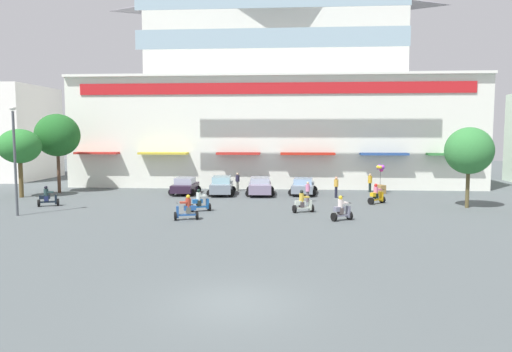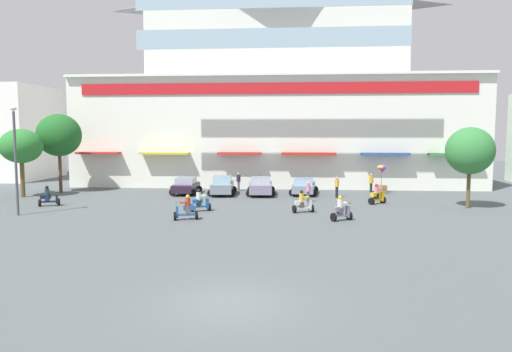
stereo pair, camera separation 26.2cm
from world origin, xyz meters
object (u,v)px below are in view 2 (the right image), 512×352
(plaza_tree_2, at_px, (59,135))
(scooter_rider_3, at_px, (49,198))
(parked_car_1, at_px, (222,186))
(scooter_rider_1, at_px, (341,210))
(scooter_rider_7, at_px, (200,202))
(parked_car_3, at_px, (304,186))
(pedestrian_0, at_px, (308,190))
(scooter_rider_0, at_px, (186,209))
(scooter_rider_5, at_px, (303,203))
(parked_car_0, at_px, (186,186))
(scooter_rider_6, at_px, (377,195))
(plaza_tree_0, at_px, (21,146))
(balloon_vendor_cart, at_px, (381,180))
(plaza_tree_1, at_px, (470,151))
(pedestrian_1, at_px, (371,182))
(pedestrian_3, at_px, (238,181))
(streetlamp_near, at_px, (15,152))
(parked_car_2, at_px, (261,186))

(plaza_tree_2, distance_m, scooter_rider_3, 9.32)
(parked_car_1, height_order, scooter_rider_1, parked_car_1)
(scooter_rider_1, height_order, scooter_rider_7, scooter_rider_1)
(parked_car_3, height_order, pedestrian_0, pedestrian_0)
(scooter_rider_0, xyz_separation_m, scooter_rider_7, (0.23, 3.17, -0.01))
(parked_car_1, height_order, parked_car_3, parked_car_1)
(scooter_rider_3, xyz_separation_m, scooter_rider_7, (11.43, -1.40, 0.02))
(scooter_rider_5, bearing_deg, parked_car_1, 128.08)
(scooter_rider_7, bearing_deg, parked_car_0, 108.88)
(plaza_tree_2, relative_size, parked_car_1, 1.61)
(scooter_rider_6, bearing_deg, pedestrian_0, 174.45)
(plaza_tree_0, xyz_separation_m, scooter_rider_5, (22.93, -5.75, -3.56))
(parked_car_3, relative_size, scooter_rider_0, 2.74)
(plaza_tree_0, xyz_separation_m, parked_car_0, (12.99, 2.98, -3.45))
(parked_car_3, xyz_separation_m, balloon_vendor_cart, (6.74, 1.15, 0.44))
(scooter_rider_1, xyz_separation_m, balloon_vendor_cart, (4.71, 13.24, 0.51))
(plaza_tree_1, distance_m, pedestrian_1, 10.54)
(pedestrian_0, bearing_deg, scooter_rider_0, -133.66)
(parked_car_1, xyz_separation_m, balloon_vendor_cart, (13.71, 1.91, 0.36))
(parked_car_3, distance_m, scooter_rider_3, 20.25)
(plaza_tree_2, xyz_separation_m, pedestrian_3, (15.65, 2.44, -4.13))
(scooter_rider_6, bearing_deg, scooter_rider_5, -142.59)
(plaza_tree_2, height_order, pedestrian_3, plaza_tree_2)
(pedestrian_0, xyz_separation_m, pedestrian_3, (-6.16, 6.65, 0.04))
(parked_car_0, bearing_deg, plaza_tree_2, 178.77)
(scooter_rider_5, bearing_deg, balloon_vendor_cart, 56.31)
(plaza_tree_2, bearing_deg, scooter_rider_7, -32.13)
(plaza_tree_1, height_order, scooter_rider_5, plaza_tree_1)
(plaza_tree_0, distance_m, pedestrian_0, 23.66)
(scooter_rider_5, distance_m, pedestrian_3, 12.76)
(parked_car_0, bearing_deg, pedestrian_1, 9.25)
(scooter_rider_0, relative_size, scooter_rider_6, 1.02)
(parked_car_3, xyz_separation_m, scooter_rider_3, (-18.61, -7.99, -0.10))
(scooter_rider_0, bearing_deg, scooter_rider_6, 30.50)
(plaza_tree_0, bearing_deg, scooter_rider_0, -29.67)
(scooter_rider_3, relative_size, pedestrian_3, 0.91)
(parked_car_1, relative_size, scooter_rider_7, 2.81)
(parked_car_1, distance_m, scooter_rider_7, 8.65)
(streetlamp_near, bearing_deg, plaza_tree_0, 118.84)
(plaza_tree_0, height_order, streetlamp_near, streetlamp_near)
(scooter_rider_1, relative_size, streetlamp_near, 0.22)
(plaza_tree_0, bearing_deg, scooter_rider_6, -2.95)
(plaza_tree_0, height_order, plaza_tree_2, plaza_tree_2)
(parked_car_2, height_order, balloon_vendor_cart, balloon_vendor_cart)
(parked_car_0, bearing_deg, balloon_vendor_cart, 5.91)
(plaza_tree_1, distance_m, scooter_rider_5, 12.51)
(plaza_tree_0, distance_m, plaza_tree_2, 3.71)
(plaza_tree_1, relative_size, pedestrian_3, 3.43)
(scooter_rider_0, height_order, pedestrian_0, pedestrian_0)
(scooter_rider_5, height_order, streetlamp_near, streetlamp_near)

